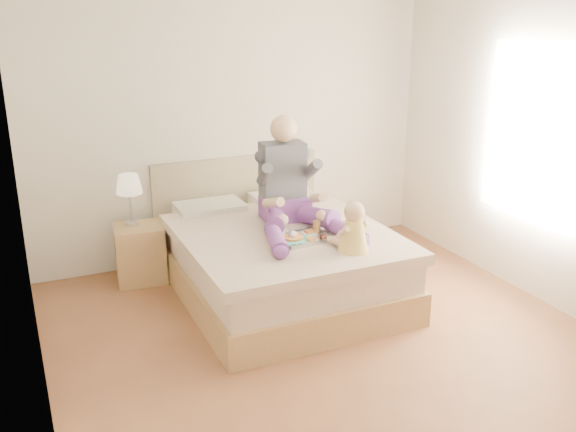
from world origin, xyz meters
name	(u,v)px	position (x,y,z in m)	size (l,w,h in m)	color
room	(348,147)	(0.08, 0.01, 1.51)	(4.02, 4.22, 2.71)	brown
bed	(276,256)	(0.00, 1.08, 0.32)	(1.70, 2.18, 1.00)	#9A7747
nightstand	(140,253)	(-1.05, 1.78, 0.26)	(0.48, 0.43, 0.53)	#9A7747
lamp	(129,187)	(-1.10, 1.81, 0.89)	(0.23, 0.23, 0.47)	#B6BABE
adult	(290,193)	(0.13, 1.08, 0.89)	(0.80, 1.16, 0.95)	#643380
tray	(302,236)	(0.06, 0.67, 0.64)	(0.45, 0.37, 0.12)	#B6BABE
baby	(353,231)	(0.31, 0.30, 0.77)	(0.27, 0.36, 0.40)	gold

